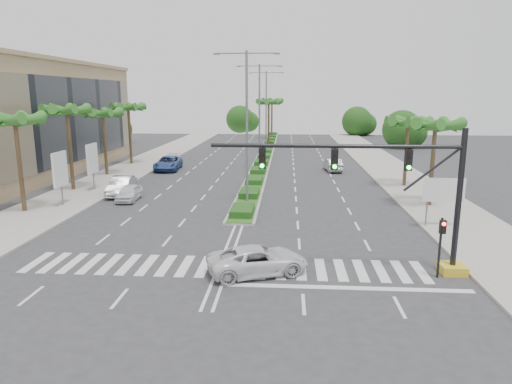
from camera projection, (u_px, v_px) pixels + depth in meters
The scene contains 28 objects.
ground at pixel (223, 267), 23.52m from camera, with size 160.00×160.00×0.00m, color #333335.
footpath_right at pixel (417, 190), 41.98m from camera, with size 6.00×120.00×0.15m, color gray.
footpath_left at pixel (96, 186), 44.04m from camera, with size 6.00×120.00×0.15m, color gray.
median at pixel (266, 154), 67.39m from camera, with size 2.20×75.00×0.20m, color gray.
median_grass at pixel (266, 153), 67.36m from camera, with size 1.80×75.00×0.04m, color #2A571E.
building at pixel (18, 120), 49.38m from camera, with size 12.00×36.00×12.00m, color tan.
signal_gantry at pixel (411, 205), 22.16m from camera, with size 12.60×1.20×7.20m.
pedestrian_signal at pixel (441, 238), 21.71m from camera, with size 0.28×0.36×3.00m.
direction_sign at pixel (444, 192), 29.88m from camera, with size 2.70×0.11×3.40m.
billboard_near at pixel (60, 170), 35.58m from camera, with size 0.18×2.10×4.35m.
billboard_far at pixel (92, 159), 41.44m from camera, with size 0.18×2.10×4.35m.
palm_left_near at pixel (15, 123), 32.99m from camera, with size 4.57×4.68×7.55m.
palm_left_mid at pixel (67, 113), 40.71m from camera, with size 4.57×4.68×7.95m.
palm_left_far at pixel (103, 116), 48.63m from camera, with size 4.57×4.68×7.35m.
palm_left_end at pixel (128, 109), 56.35m from camera, with size 4.57×4.68×7.75m.
palm_right_near at pixel (435, 128), 34.89m from camera, with size 4.57×4.68×7.05m.
palm_right_far at pixel (408, 125), 42.75m from camera, with size 4.57×4.68×6.75m.
palm_median_a at pixel (269, 104), 75.66m from camera, with size 4.57×4.68×8.05m.
palm_median_b at pixel (272, 102), 90.28m from camera, with size 4.57×4.68×8.05m.
streetlight_near at pixel (247, 119), 35.74m from camera, with size 5.10×0.25×12.00m.
streetlight_mid at pixel (259, 112), 51.35m from camera, with size 5.10×0.25×12.00m.
streetlight_far at pixel (266, 108), 66.95m from camera, with size 5.10×0.25×12.00m.
car_parked_a at pixel (129, 193), 38.15m from camera, with size 1.56×3.88×1.32m, color white.
car_parked_b at pixel (121, 186), 40.21m from camera, with size 1.71×4.90×1.62m, color #B0B0B5.
car_parked_c at pixel (168, 163), 53.44m from camera, with size 2.67×5.78×1.61m, color #2E498C.
car_parked_d at pixel (170, 160), 56.74m from camera, with size 1.90×4.68×1.36m, color silver.
car_crossing at pixel (258, 260), 22.55m from camera, with size 2.30×4.99×1.39m, color white.
car_right at pixel (333, 165), 52.74m from camera, with size 1.57×4.50×1.48m, color #A9A9AD.
Camera 1 is at (3.23, -22.01, 8.74)m, focal length 32.00 mm.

